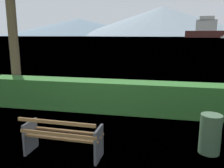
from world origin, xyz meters
TOP-DOWN VIEW (x-y plane):
  - ground_plane at (0.00, 0.00)m, footprint 1400.00×1400.00m
  - water_surface at (0.00, 306.49)m, footprint 620.00×620.00m
  - park_bench at (-0.00, -0.06)m, footprint 1.63×0.63m
  - hedge_row at (0.00, 3.06)m, footprint 7.90×0.82m
  - trash_bin at (2.99, 0.72)m, footprint 0.44×0.44m
  - fishing_boat_near at (48.83, 195.50)m, footprint 4.89×1.61m
  - distant_hills at (62.77, 557.03)m, footprint 904.00×431.41m

SIDE VIEW (x-z plane):
  - ground_plane at x=0.00m, z-range 0.00..0.00m
  - water_surface at x=0.00m, z-range 0.00..0.00m
  - park_bench at x=0.00m, z-range -0.01..0.86m
  - trash_bin at x=2.99m, z-range 0.00..0.85m
  - hedge_row at x=0.00m, z-range 0.00..1.01m
  - fishing_boat_near at x=48.83m, z-range -0.27..1.72m
  - distant_hills at x=62.77m, z-range -4.75..57.22m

